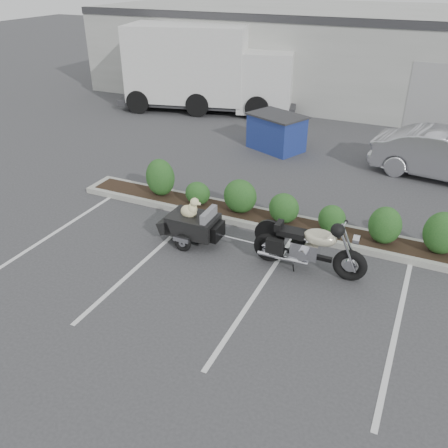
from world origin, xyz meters
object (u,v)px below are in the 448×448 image
at_px(motorcycle, 308,248).
at_px(sedan, 448,156).
at_px(pet_trailer, 193,223).
at_px(delivery_truck, 208,70).
at_px(dumpster, 276,132).

distance_m(motorcycle, sedan, 7.07).
relative_size(motorcycle, pet_trailer, 1.26).
distance_m(sedan, delivery_truck, 10.96).
xyz_separation_m(sedan, dumpster, (-5.56, 0.29, -0.09)).
xyz_separation_m(motorcycle, sedan, (2.40, 6.65, 0.16)).
bearing_deg(pet_trailer, motorcycle, -1.19).
bearing_deg(dumpster, delivery_truck, 164.12).
bearing_deg(delivery_truck, pet_trailer, -78.85).
relative_size(motorcycle, sedan, 0.56).
relative_size(pet_trailer, sedan, 0.45).
distance_m(pet_trailer, sedan, 8.42).
distance_m(motorcycle, dumpster, 7.63).
height_order(motorcycle, dumpster, motorcycle).
xyz_separation_m(pet_trailer, dumpster, (-0.38, 6.92, 0.14)).
bearing_deg(delivery_truck, sedan, -35.52).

